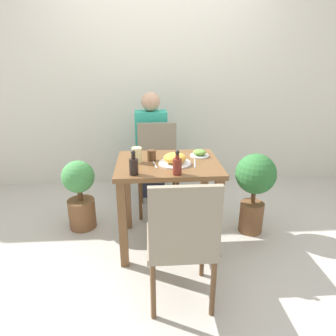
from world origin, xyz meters
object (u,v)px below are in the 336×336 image
object	(u,v)px
food_plate	(175,159)
chair_far	(158,163)
potted_plant_left	(80,192)
sauce_bottle	(134,165)
chair_near	(182,238)
person_figure	(152,146)
condiment_bottle	(177,165)
drink_cup	(152,155)
potted_plant_right	(255,184)
side_plate	(200,153)
juice_glass	(137,155)

from	to	relation	value
food_plate	chair_far	bearing A→B (deg)	98.53
food_plate	potted_plant_left	world-z (taller)	food_plate
chair_far	food_plate	size ratio (longest dim) A/B	3.55
sauce_bottle	potted_plant_left	size ratio (longest dim) A/B	0.27
chair_near	sauce_bottle	size ratio (longest dim) A/B	4.99
potted_plant_left	person_figure	size ratio (longest dim) A/B	0.56
condiment_bottle	potted_plant_left	size ratio (longest dim) A/B	0.27
condiment_bottle	person_figure	xyz separation A→B (m)	(-0.16, 1.25, -0.22)
chair_far	condiment_bottle	distance (m)	0.99
drink_cup	sauce_bottle	world-z (taller)	sauce_bottle
chair_near	potted_plant_right	bearing A→B (deg)	-131.55
side_plate	potted_plant_right	world-z (taller)	side_plate
sauce_bottle	side_plate	bearing A→B (deg)	35.33
side_plate	person_figure	bearing A→B (deg)	114.00
side_plate	sauce_bottle	xyz separation A→B (m)	(-0.53, -0.37, 0.04)
condiment_bottle	potted_plant_left	bearing A→B (deg)	144.90
chair_near	condiment_bottle	distance (m)	0.52
chair_far	drink_cup	distance (m)	0.69
juice_glass	potted_plant_right	distance (m)	1.07
food_plate	juice_glass	bearing A→B (deg)	169.02
food_plate	person_figure	bearing A→B (deg)	98.95
juice_glass	person_figure	bearing A→B (deg)	82.67
food_plate	juice_glass	xyz separation A→B (m)	(-0.29, 0.06, 0.02)
sauce_bottle	condiment_bottle	size ratio (longest dim) A/B	1.00
person_figure	chair_near	bearing A→B (deg)	-84.87
chair_far	drink_cup	world-z (taller)	chair_far
food_plate	sauce_bottle	bearing A→B (deg)	-147.04
chair_near	juice_glass	distance (m)	0.81
sauce_bottle	potted_plant_right	distance (m)	1.15
juice_glass	potted_plant_left	xyz separation A→B (m)	(-0.54, 0.31, -0.44)
sauce_bottle	person_figure	xyz separation A→B (m)	(0.14, 1.24, -0.22)
sauce_bottle	potted_plant_left	distance (m)	0.89
juice_glass	potted_plant_right	xyz separation A→B (m)	(1.01, 0.13, -0.33)
potted_plant_left	food_plate	bearing A→B (deg)	-23.75
person_figure	chair_far	bearing A→B (deg)	-80.08
drink_cup	condiment_bottle	xyz separation A→B (m)	(0.17, -0.31, 0.02)
food_plate	side_plate	world-z (taller)	food_plate
food_plate	drink_cup	size ratio (longest dim) A/B	2.84
juice_glass	condiment_bottle	size ratio (longest dim) A/B	0.68
potted_plant_right	person_figure	size ratio (longest dim) A/B	0.63
food_plate	sauce_bottle	distance (m)	0.36
sauce_bottle	potted_plant_left	world-z (taller)	sauce_bottle
person_figure	side_plate	bearing A→B (deg)	-66.00
sauce_bottle	potted_plant_left	bearing A→B (deg)	133.07
chair_far	side_plate	size ratio (longest dim) A/B	5.74
chair_far	juice_glass	size ratio (longest dim) A/B	7.32
potted_plant_right	person_figure	world-z (taller)	person_figure
side_plate	juice_glass	xyz separation A→B (m)	(-0.51, -0.12, 0.04)
sauce_bottle	chair_far	bearing A→B (deg)	77.99
potted_plant_left	potted_plant_right	size ratio (longest dim) A/B	0.88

